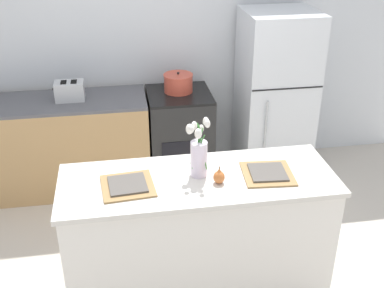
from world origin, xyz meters
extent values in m
cube|color=silver|center=(0.00, 2.00, 1.35)|extent=(5.20, 0.08, 2.70)
cube|color=silver|center=(0.00, 0.00, 0.46)|extent=(1.76, 0.62, 0.92)
cube|color=beige|center=(0.00, 0.00, 0.94)|extent=(1.80, 0.66, 0.03)
cube|color=tan|center=(-1.06, 1.60, 0.44)|extent=(1.68, 0.60, 0.89)
cube|color=#515156|center=(-1.06, 1.60, 0.90)|extent=(1.68, 0.60, 0.03)
cube|color=black|center=(0.10, 1.60, 0.45)|extent=(0.60, 0.60, 0.90)
cube|color=black|center=(0.10, 1.60, 0.91)|extent=(0.60, 0.60, 0.02)
cube|color=black|center=(0.10, 1.30, 0.41)|extent=(0.42, 0.01, 0.29)
cube|color=silver|center=(1.05, 1.60, 0.83)|extent=(0.68, 0.64, 1.66)
cube|color=black|center=(1.05, 1.28, 1.03)|extent=(0.67, 0.01, 0.01)
cylinder|color=#B2B5B7|center=(0.86, 1.26, 0.57)|extent=(0.02, 0.02, 0.72)
cylinder|color=silver|center=(0.01, 0.04, 1.08)|extent=(0.11, 0.11, 0.24)
cylinder|color=#3D8438|center=(0.03, 0.04, 1.17)|extent=(0.05, 0.01, 0.30)
ellipsoid|color=white|center=(0.05, 0.04, 1.34)|extent=(0.04, 0.04, 0.06)
cylinder|color=#3D8438|center=(0.02, 0.06, 1.14)|extent=(0.03, 0.07, 0.23)
ellipsoid|color=white|center=(0.03, 0.09, 1.27)|extent=(0.03, 0.03, 0.05)
cylinder|color=#3D8438|center=(0.00, 0.06, 1.14)|extent=(0.03, 0.10, 0.24)
ellipsoid|color=white|center=(-0.01, 0.11, 1.28)|extent=(0.04, 0.04, 0.06)
cylinder|color=#3D8438|center=(0.00, 0.05, 1.14)|extent=(0.09, 0.06, 0.23)
ellipsoid|color=white|center=(-0.05, 0.07, 1.28)|extent=(0.05, 0.05, 0.07)
cylinder|color=#3D8438|center=(0.00, 0.03, 1.16)|extent=(0.08, 0.05, 0.27)
ellipsoid|color=white|center=(-0.04, 0.01, 1.30)|extent=(0.03, 0.03, 0.05)
cylinder|color=#3D8438|center=(0.00, 0.03, 1.13)|extent=(0.02, 0.04, 0.23)
ellipsoid|color=white|center=(0.00, 0.01, 1.27)|extent=(0.05, 0.05, 0.07)
cylinder|color=#3D8438|center=(0.03, 0.02, 1.17)|extent=(0.06, 0.06, 0.31)
ellipsoid|color=white|center=(0.05, -0.01, 1.34)|extent=(0.04, 0.04, 0.05)
ellipsoid|color=#C66B33|center=(0.12, -0.08, 1.00)|extent=(0.07, 0.07, 0.09)
cone|color=#C66B33|center=(0.12, -0.08, 1.05)|extent=(0.04, 0.04, 0.03)
cylinder|color=brown|center=(0.12, -0.08, 1.07)|extent=(0.01, 0.01, 0.02)
cube|color=olive|center=(-0.46, -0.03, 0.96)|extent=(0.35, 0.35, 0.01)
cube|color=#514C47|center=(-0.46, -0.03, 0.97)|extent=(0.25, 0.25, 0.01)
cube|color=olive|center=(0.46, -0.03, 0.96)|extent=(0.35, 0.35, 0.01)
cube|color=#514C47|center=(0.46, -0.03, 0.97)|extent=(0.25, 0.25, 0.01)
cube|color=#B7BABC|center=(-0.90, 1.60, 1.00)|extent=(0.26, 0.18, 0.17)
cube|color=black|center=(-0.95, 1.60, 1.09)|extent=(0.05, 0.11, 0.01)
cube|color=black|center=(-0.86, 1.60, 1.09)|extent=(0.05, 0.11, 0.01)
cube|color=black|center=(-1.04, 1.60, 1.03)|extent=(0.02, 0.02, 0.02)
cylinder|color=#CC4C38|center=(0.10, 1.65, 1.00)|extent=(0.27, 0.27, 0.16)
cylinder|color=#CC4C38|center=(0.10, 1.65, 1.08)|extent=(0.28, 0.28, 0.01)
sphere|color=black|center=(0.10, 1.65, 1.10)|extent=(0.02, 0.02, 0.02)
camera|label=1|loc=(-0.47, -2.62, 2.58)|focal=45.00mm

